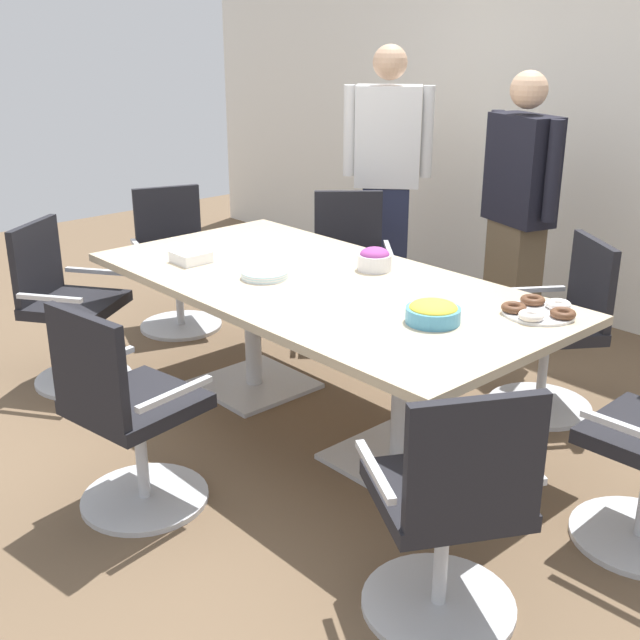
# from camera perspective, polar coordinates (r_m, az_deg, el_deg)

# --- Properties ---
(ground_plane) EXTENTS (10.00, 10.00, 0.01)m
(ground_plane) POSITION_cam_1_polar(r_m,az_deg,el_deg) (4.15, -0.00, -7.20)
(ground_plane) COLOR brown
(back_wall) EXTENTS (8.00, 0.10, 2.80)m
(back_wall) POSITION_cam_1_polar(r_m,az_deg,el_deg) (5.60, 19.13, 14.04)
(back_wall) COLOR white
(back_wall) RESTS_ON ground
(conference_table) EXTENTS (2.40, 1.20, 0.75)m
(conference_table) POSITION_cam_1_polar(r_m,az_deg,el_deg) (3.90, -0.00, 1.03)
(conference_table) COLOR #CCB793
(conference_table) RESTS_ON ground
(office_chair_0) EXTENTS (0.62, 0.62, 0.91)m
(office_chair_0) POSITION_cam_1_polar(r_m,az_deg,el_deg) (3.36, -13.57, -6.96)
(office_chair_0) COLOR silver
(office_chair_0) RESTS_ON ground
(office_chair_1) EXTENTS (0.74, 0.74, 0.91)m
(office_chair_1) POSITION_cam_1_polar(r_m,az_deg,el_deg) (2.72, 9.26, -13.67)
(office_chair_1) COLOR silver
(office_chair_1) RESTS_ON ground
(office_chair_3) EXTENTS (0.75, 0.75, 0.91)m
(office_chair_3) POSITION_cam_1_polar(r_m,az_deg,el_deg) (4.29, 16.49, -1.11)
(office_chair_3) COLOR silver
(office_chair_3) RESTS_ON ground
(office_chair_4) EXTENTS (0.76, 0.76, 0.91)m
(office_chair_4) POSITION_cam_1_polar(r_m,az_deg,el_deg) (5.15, 2.06, 3.33)
(office_chair_4) COLOR silver
(office_chair_4) RESTS_ON ground
(office_chair_5) EXTENTS (0.69, 0.69, 0.91)m
(office_chair_5) POSITION_cam_1_polar(r_m,az_deg,el_deg) (5.37, -10.24, 3.74)
(office_chair_5) COLOR silver
(office_chair_5) RESTS_ON ground
(office_chair_6) EXTENTS (0.75, 0.75, 0.91)m
(office_chair_6) POSITION_cam_1_polar(r_m,az_deg,el_deg) (4.65, -17.52, 0.47)
(office_chair_6) COLOR silver
(office_chair_6) RESTS_ON ground
(person_standing_0) EXTENTS (0.51, 0.46, 1.79)m
(person_standing_0) POSITION_cam_1_polar(r_m,az_deg,el_deg) (5.64, 4.79, 10.34)
(person_standing_0) COLOR #232842
(person_standing_0) RESTS_ON ground
(person_standing_1) EXTENTS (0.61, 0.34, 1.67)m
(person_standing_1) POSITION_cam_1_polar(r_m,az_deg,el_deg) (4.95, 13.95, 7.57)
(person_standing_1) COLOR brown
(person_standing_1) RESTS_ON ground
(snack_bowl_candy_mix) EXTENTS (0.17, 0.17, 0.12)m
(snack_bowl_candy_mix) POSITION_cam_1_polar(r_m,az_deg,el_deg) (4.03, 3.91, 4.36)
(snack_bowl_candy_mix) COLOR white
(snack_bowl_candy_mix) RESTS_ON conference_table
(snack_bowl_chips_yellow) EXTENTS (0.23, 0.23, 0.09)m
(snack_bowl_chips_yellow) POSITION_cam_1_polar(r_m,az_deg,el_deg) (3.34, 8.06, 0.57)
(snack_bowl_chips_yellow) COLOR #4C9EC6
(snack_bowl_chips_yellow) RESTS_ON conference_table
(donut_platter) EXTENTS (0.31, 0.31, 0.04)m
(donut_platter) POSITION_cam_1_polar(r_m,az_deg,el_deg) (3.54, 15.36, 0.69)
(donut_platter) COLOR white
(donut_platter) RESTS_ON conference_table
(plate_stack) EXTENTS (0.23, 0.23, 0.04)m
(plate_stack) POSITION_cam_1_polar(r_m,az_deg,el_deg) (3.91, -3.96, 3.26)
(plate_stack) COLOR white
(plate_stack) RESTS_ON conference_table
(napkin_pile) EXTENTS (0.17, 0.17, 0.06)m
(napkin_pile) POSITION_cam_1_polar(r_m,az_deg,el_deg) (4.21, -9.18, 4.46)
(napkin_pile) COLOR white
(napkin_pile) RESTS_ON conference_table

